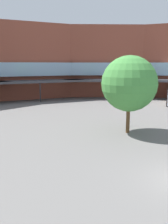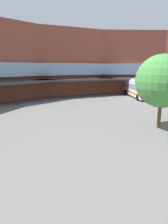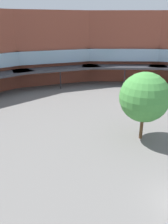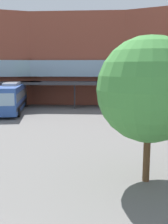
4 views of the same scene
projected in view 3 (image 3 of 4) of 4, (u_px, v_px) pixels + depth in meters
The scene contains 2 objects.
station_building at pixel (80, 62), 33.13m from camera, with size 85.50×51.43×14.35m.
plaza_tree at pixel (144, 97), 24.34m from camera, with size 5.33×5.33×7.50m.
Camera 3 is at (-11.54, -9.41, 12.28)m, focal length 37.05 mm.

